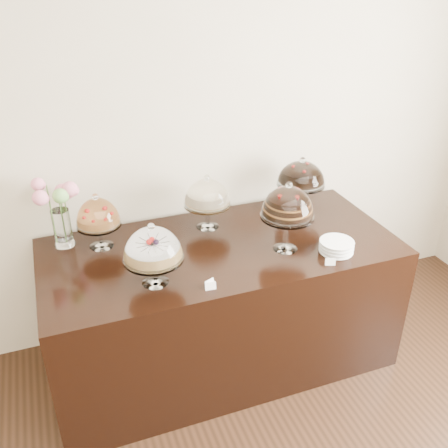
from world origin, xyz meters
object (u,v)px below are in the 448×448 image
object	(u,v)px
cake_stand_cheesecake	(207,195)
plate_stack	(336,246)
cake_stand_dark_choco	(301,175)
display_counter	(221,304)
cake_stand_sugar_sponge	(153,247)
flower_vase	(59,207)
cake_stand_fruit_tart	(98,215)
cake_stand_choco_layer	(288,205)

from	to	relation	value
cake_stand_cheesecake	plate_stack	distance (m)	0.87
plate_stack	cake_stand_dark_choco	bearing A→B (deg)	85.30
display_counter	cake_stand_sugar_sponge	size ratio (longest dim) A/B	5.94
cake_stand_dark_choco	flower_vase	bearing A→B (deg)	176.58
flower_vase	cake_stand_sugar_sponge	bearing A→B (deg)	-54.33
flower_vase	cake_stand_cheesecake	bearing A→B (deg)	-5.79
cake_stand_dark_choco	plate_stack	bearing A→B (deg)	-94.70
cake_stand_sugar_sponge	cake_stand_cheesecake	size ratio (longest dim) A/B	0.99
cake_stand_fruit_tart	plate_stack	world-z (taller)	cake_stand_fruit_tart
display_counter	flower_vase	distance (m)	1.20
flower_vase	plate_stack	xyz separation A→B (m)	(1.54, -0.67, -0.22)
cake_stand_cheesecake	flower_vase	bearing A→B (deg)	174.21
flower_vase	display_counter	bearing A→B (deg)	-21.65
cake_stand_fruit_tart	cake_stand_choco_layer	bearing A→B (deg)	-22.01
cake_stand_fruit_tart	flower_vase	distance (m)	0.24
cake_stand_dark_choco	cake_stand_fruit_tart	xyz separation A→B (m)	(-1.37, -0.01, -0.05)
cake_stand_sugar_sponge	cake_stand_dark_choco	xyz separation A→B (m)	(1.15, 0.51, 0.04)
plate_stack	cake_stand_sugar_sponge	bearing A→B (deg)	176.60
display_counter	cake_stand_cheesecake	world-z (taller)	cake_stand_cheesecake
cake_stand_choco_layer	cake_stand_dark_choco	distance (m)	0.54
cake_stand_cheesecake	flower_vase	world-z (taller)	flower_vase
display_counter	cake_stand_dark_choco	distance (m)	1.02
display_counter	plate_stack	size ratio (longest dim) A/B	10.91
cake_stand_fruit_tart	flower_vase	bearing A→B (deg)	154.50
cake_stand_cheesecake	plate_stack	size ratio (longest dim) A/B	1.85
cake_stand_choco_layer	cake_stand_dark_choco	size ratio (longest dim) A/B	1.12
plate_stack	cake_stand_fruit_tart	bearing A→B (deg)	156.89
cake_stand_dark_choco	flower_vase	xyz separation A→B (m)	(-1.58, 0.09, -0.01)
flower_vase	cake_stand_dark_choco	bearing A→B (deg)	-3.42
cake_stand_cheesecake	cake_stand_dark_choco	bearing A→B (deg)	-0.22
display_counter	cake_stand_choco_layer	distance (m)	0.85
display_counter	plate_stack	xyz separation A→B (m)	(0.63, -0.31, 0.49)
cake_stand_fruit_tart	cake_stand_dark_choco	bearing A→B (deg)	0.22
display_counter	cake_stand_dark_choco	xyz separation A→B (m)	(0.68, 0.26, 0.72)
cake_stand_choco_layer	cake_stand_dark_choco	bearing A→B (deg)	53.27
cake_stand_fruit_tart	plate_stack	distance (m)	1.45
cake_stand_choco_layer	cake_stand_cheesecake	distance (m)	0.56
cake_stand_dark_choco	cake_stand_choco_layer	bearing A→B (deg)	-126.73
cake_stand_cheesecake	flower_vase	xyz separation A→B (m)	(-0.91, 0.09, 0.02)
display_counter	cake_stand_fruit_tart	size ratio (longest dim) A/B	6.17
flower_vase	plate_stack	size ratio (longest dim) A/B	2.17
cake_stand_fruit_tart	plate_stack	size ratio (longest dim) A/B	1.77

